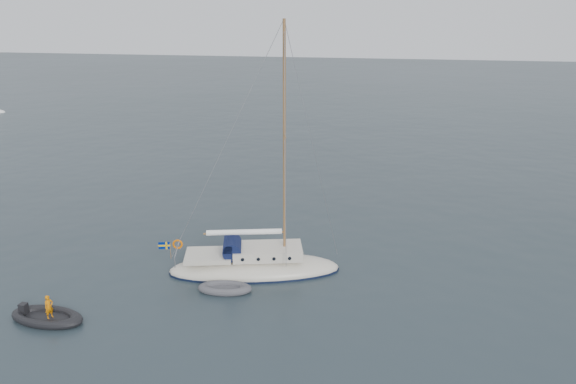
# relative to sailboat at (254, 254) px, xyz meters

# --- Properties ---
(ground) EXTENTS (300.00, 300.00, 0.00)m
(ground) POSITION_rel_sailboat_xyz_m (2.96, -0.68, -1.10)
(ground) COLOR black
(ground) RESTS_ON ground
(sailboat) EXTENTS (10.22, 3.06, 14.56)m
(sailboat) POSITION_rel_sailboat_xyz_m (0.00, 0.00, 0.00)
(sailboat) COLOR beige
(sailboat) RESTS_ON ground
(dinghy) EXTENTS (2.90, 1.31, 0.42)m
(dinghy) POSITION_rel_sailboat_xyz_m (-0.97, -2.57, -0.92)
(dinghy) COLOR #55555B
(dinghy) RESTS_ON ground
(rib) EXTENTS (3.80, 1.73, 1.39)m
(rib) POSITION_rel_sailboat_xyz_m (-8.52, -7.11, -0.88)
(rib) COLOR black
(rib) RESTS_ON ground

